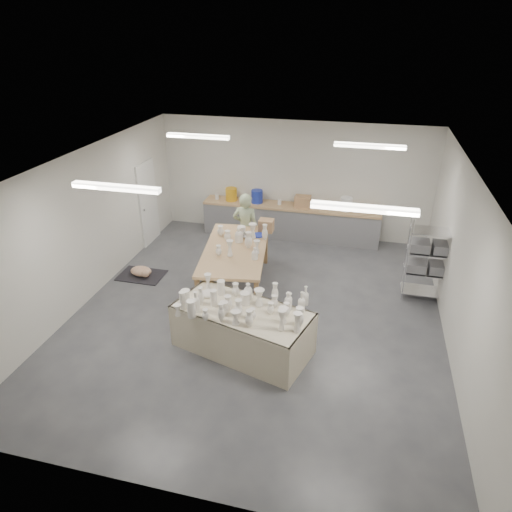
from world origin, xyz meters
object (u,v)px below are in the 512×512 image
(drying_table, at_px, (243,328))
(work_table, at_px, (240,246))
(red_stool, at_px, (249,245))
(potter, at_px, (246,228))

(drying_table, relative_size, work_table, 0.95)
(drying_table, height_order, red_stool, drying_table)
(work_table, relative_size, potter, 1.56)
(work_table, height_order, red_stool, work_table)
(work_table, xyz_separation_m, potter, (-0.16, 1.10, -0.08))
(drying_table, distance_m, work_table, 2.27)
(drying_table, xyz_separation_m, potter, (-0.80, 3.23, 0.41))
(drying_table, relative_size, red_stool, 5.64)
(potter, bearing_deg, work_table, 101.12)
(potter, height_order, red_stool, potter)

